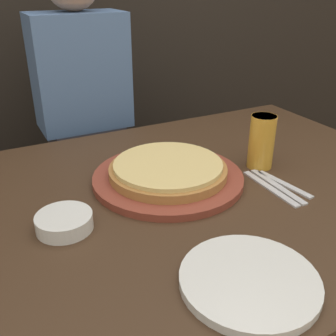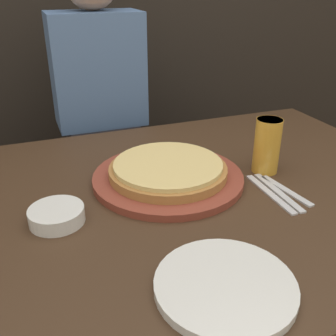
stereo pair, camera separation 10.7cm
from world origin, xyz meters
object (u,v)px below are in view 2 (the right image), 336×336
pizza_on_board (168,173)px  diner_person (102,135)px  beer_glass (267,144)px  dinner_plate (225,286)px  dinner_knife (278,192)px  spoon (286,190)px  side_bowl (57,215)px  fork (270,194)px

pizza_on_board → diner_person: diner_person is taller
beer_glass → dinner_plate: 0.52m
beer_glass → dinner_knife: bearing=-107.3°
beer_glass → spoon: size_ratio=0.87×
pizza_on_board → beer_glass: size_ratio=2.63×
beer_glass → diner_person: size_ratio=0.12×
side_bowl → dinner_knife: size_ratio=0.60×
dinner_plate → spoon: (0.32, 0.26, -0.01)m
pizza_on_board → fork: pizza_on_board is taller
fork → spoon: (0.05, 0.00, 0.00)m
spoon → beer_glass: bearing=83.6°
beer_glass → dinner_plate: size_ratio=0.61×
beer_glass → dinner_plate: beer_glass is taller
dinner_plate → dinner_knife: 0.40m
spoon → diner_person: 0.84m
pizza_on_board → dinner_plate: size_ratio=1.60×
dinner_plate → diner_person: diner_person is taller
pizza_on_board → dinner_plate: bearing=-97.1°
dinner_plate → fork: bearing=44.0°
pizza_on_board → fork: bearing=-36.7°
beer_glass → fork: bearing=-117.1°
fork → beer_glass: bearing=62.9°
dinner_plate → spoon: 0.42m
side_bowl → diner_person: bearing=70.3°
dinner_plate → side_bowl: size_ratio=2.03×
fork → spoon: bearing=0.0°
side_bowl → diner_person: diner_person is taller
dinner_knife → diner_person: diner_person is taller
dinner_knife → spoon: (0.03, 0.00, 0.00)m
pizza_on_board → dinner_knife: size_ratio=1.95×
spoon → dinner_knife: bearing=180.0°
side_bowl → spoon: 0.59m
dinner_plate → spoon: bearing=39.2°
fork → diner_person: 0.82m
side_bowl → fork: (0.53, -0.07, -0.02)m
fork → pizza_on_board: bearing=143.3°
dinner_plate → diner_person: bearing=90.3°
dinner_plate → fork: (0.27, 0.26, -0.01)m
beer_glass → dinner_knife: size_ratio=0.74×
side_bowl → dinner_knife: bearing=-6.8°
beer_glass → spoon: bearing=-96.4°
pizza_on_board → fork: size_ratio=1.95×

